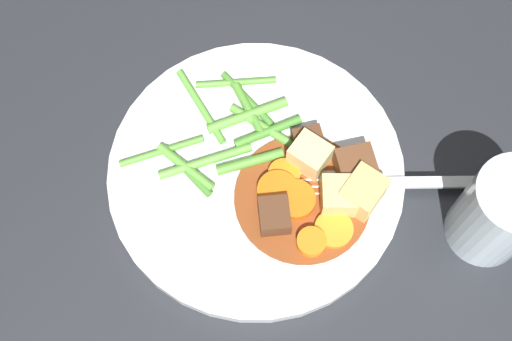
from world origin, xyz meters
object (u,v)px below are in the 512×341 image
dinner_plate (256,173)px  potato_chunk_2 (363,193)px  potato_chunk_1 (340,196)px  carrot_slice_3 (276,194)px  carrot_slice_0 (311,242)px  fork (366,183)px  meat_chunk_0 (355,167)px  meat_chunk_1 (274,216)px  meat_chunk_2 (308,143)px  carrot_slice_2 (334,230)px  carrot_slice_1 (284,175)px  carrot_slice_4 (295,201)px  water_glass (500,213)px  potato_chunk_0 (310,156)px

dinner_plate → potato_chunk_2: 0.09m
potato_chunk_1 → carrot_slice_3: bearing=-134.8°
potato_chunk_1 → carrot_slice_0: bearing=-72.5°
fork → potato_chunk_2: bearing=-60.1°
meat_chunk_0 → meat_chunk_1: (-0.01, -0.08, -0.00)m
dinner_plate → meat_chunk_2: (0.01, 0.05, 0.02)m
potato_chunk_1 → fork: potato_chunk_1 is taller
carrot_slice_2 → fork: bearing=106.1°
carrot_slice_1 → meat_chunk_1: bearing=-51.9°
dinner_plate → carrot_slice_2: size_ratio=7.97×
dinner_plate → meat_chunk_0: bearing=49.8°
dinner_plate → carrot_slice_0: size_ratio=10.50×
dinner_plate → carrot_slice_4: carrot_slice_4 is taller
dinner_plate → meat_chunk_0: size_ratio=8.16×
potato_chunk_1 → water_glass: bearing=41.4°
carrot_slice_1 → carrot_slice_2: bearing=0.5°
carrot_slice_4 → meat_chunk_1: meat_chunk_1 is taller
carrot_slice_3 → meat_chunk_1: (0.02, -0.01, 0.00)m
potato_chunk_1 → water_glass: 0.13m
fork → water_glass: size_ratio=1.59×
carrot_slice_3 → meat_chunk_2: (-0.02, 0.05, 0.00)m
dinner_plate → carrot_slice_1: 0.03m
potato_chunk_1 → meat_chunk_2: size_ratio=1.27×
carrot_slice_3 → potato_chunk_0: 0.04m
carrot_slice_1 → potato_chunk_1: size_ratio=0.88×
carrot_slice_3 → dinner_plate: bearing=175.5°
carrot_slice_2 → carrot_slice_4: (-0.04, -0.01, 0.00)m
potato_chunk_1 → water_glass: (0.09, 0.08, 0.02)m
meat_chunk_2 → potato_chunk_2: bearing=2.6°
carrot_slice_3 → carrot_slice_4: 0.02m
dinner_plate → fork: bearing=43.4°
dinner_plate → potato_chunk_0: potato_chunk_0 is taller
dinner_plate → carrot_slice_3: bearing=-4.5°
potato_chunk_2 → carrot_slice_2: bearing=-79.6°
potato_chunk_2 → meat_chunk_1: size_ratio=1.19×
dinner_plate → potato_chunk_1: (0.07, 0.04, 0.02)m
carrot_slice_4 → potato_chunk_1: bearing=52.1°
meat_chunk_2 → meat_chunk_0: bearing=19.8°
fork → dinner_plate: bearing=-136.6°
carrot_slice_0 → carrot_slice_1: (-0.06, 0.02, -0.00)m
dinner_plate → carrot_slice_0: (0.08, -0.01, 0.01)m
dinner_plate → carrot_slice_3: (0.03, -0.00, 0.01)m
carrot_slice_0 → potato_chunk_1: size_ratio=0.78×
carrot_slice_0 → potato_chunk_2: size_ratio=0.71×
carrot_slice_3 → carrot_slice_4: bearing=30.5°
fork → potato_chunk_0: bearing=-151.5°
meat_chunk_2 → water_glass: size_ratio=0.27×
potato_chunk_0 → potato_chunk_1: same height
meat_chunk_1 → fork: meat_chunk_1 is taller
dinner_plate → meat_chunk_2: size_ratio=10.35×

